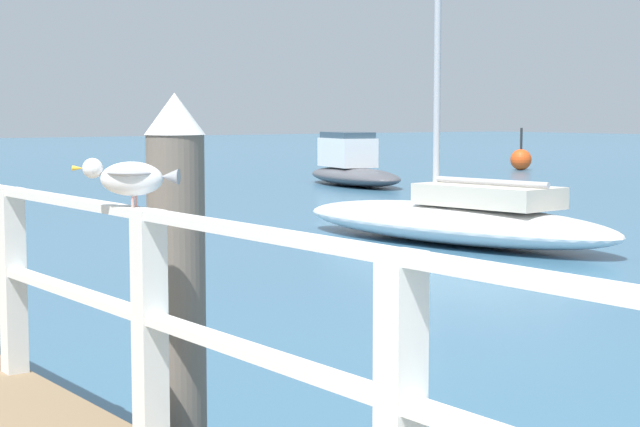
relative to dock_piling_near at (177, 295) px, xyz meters
name	(u,v)px	position (x,y,z in m)	size (l,w,h in m)	color
dock_piling_near	(177,295)	(0.00, 0.00, 0.00)	(0.29, 0.29, 1.97)	#6B6056
seagull_foreground	(130,177)	(-0.39, -0.30, 0.61)	(0.38, 0.36, 0.21)	white
boat_2	(454,218)	(8.16, 6.73, -0.63)	(2.34, 5.85, 6.95)	white
boat_4	(352,168)	(14.59, 17.46, -0.54)	(2.42, 4.58, 1.39)	#4C4C51
channel_buoy	(521,159)	(23.65, 20.00, -0.64)	(0.70, 0.70, 1.40)	#E54C19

